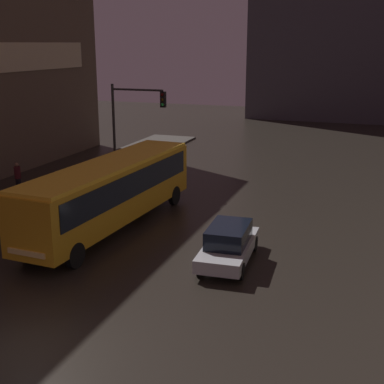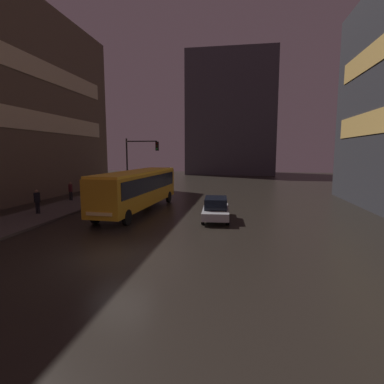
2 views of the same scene
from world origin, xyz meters
The scene contains 8 objects.
ground_plane centered at (0.00, 0.00, 0.00)m, with size 120.00×120.00×0.00m, color black.
sidewalk_left centered at (-9.00, 10.00, 0.07)m, with size 4.00×48.00×0.15m.
building_far_backdrop centered at (2.90, 54.23, 12.34)m, with size 18.07×12.00×24.69m.
bus_near centered at (-2.65, 10.03, 1.92)m, with size 3.02×11.93×3.11m.
car_taxi centered at (3.49, 7.98, 0.77)m, with size 1.98×4.36×1.51m.
pedestrian_near centered at (-9.26, 7.28, 1.20)m, with size 0.60×0.60×1.73m.
pedestrian_mid centered at (-10.26, 13.24, 1.15)m, with size 0.40×0.40×1.70m.
traffic_light_main centered at (-5.28, 17.69, 4.05)m, with size 3.46×0.35×5.95m.
Camera 2 is at (5.04, -11.85, 4.48)m, focal length 28.00 mm.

